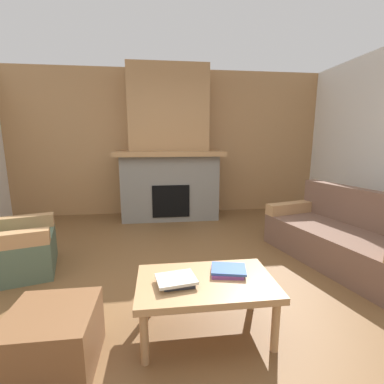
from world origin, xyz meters
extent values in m
plane|color=brown|center=(0.00, 0.00, 0.00)|extent=(9.00, 9.00, 0.00)
cube|color=#A87A4C|center=(0.00, 3.00, 1.35)|extent=(6.00, 0.12, 2.70)
cube|color=gray|center=(0.00, 2.59, 0.57)|extent=(1.70, 0.70, 1.15)
cube|color=black|center=(0.00, 2.26, 0.38)|extent=(0.64, 0.08, 0.56)
cube|color=#A87A4C|center=(0.00, 2.54, 1.19)|extent=(1.90, 0.82, 0.08)
cube|color=#A87A4C|center=(0.00, 2.69, 1.97)|extent=(1.40, 0.50, 1.47)
cube|color=brown|center=(1.90, 0.42, 0.20)|extent=(1.26, 1.95, 0.40)
cube|color=brown|center=(2.23, 0.50, 0.62)|extent=(0.60, 1.78, 0.45)
cube|color=tan|center=(1.70, 1.21, 0.48)|extent=(0.85, 0.36, 0.15)
cube|color=#4C604C|center=(-1.77, 0.64, 0.20)|extent=(0.94, 0.94, 0.40)
cube|color=tan|center=(-1.68, 0.34, 0.48)|extent=(0.77, 0.35, 0.15)
cube|color=tan|center=(-1.85, 0.93, 0.48)|extent=(0.77, 0.35, 0.15)
cube|color=tan|center=(0.12, -0.55, 0.41)|extent=(1.00, 0.60, 0.05)
cylinder|color=tan|center=(-0.32, -0.79, 0.19)|extent=(0.06, 0.06, 0.38)
cylinder|color=tan|center=(0.56, -0.79, 0.19)|extent=(0.06, 0.06, 0.38)
cylinder|color=tan|center=(-0.32, -0.31, 0.19)|extent=(0.06, 0.06, 0.38)
cylinder|color=tan|center=(0.56, -0.31, 0.19)|extent=(0.06, 0.06, 0.38)
cube|color=brown|center=(-0.88, -0.75, 0.20)|extent=(0.52, 0.52, 0.40)
cube|color=#2D2D33|center=(-0.08, -0.59, 0.45)|extent=(0.23, 0.17, 0.03)
cube|color=beige|center=(-0.10, -0.58, 0.47)|extent=(0.30, 0.25, 0.02)
cube|color=#7A3D84|center=(0.30, -0.48, 0.44)|extent=(0.26, 0.22, 0.03)
cube|color=#335699|center=(0.31, -0.47, 0.47)|extent=(0.30, 0.25, 0.02)
camera|label=1|loc=(-0.20, -2.33, 1.44)|focal=25.32mm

